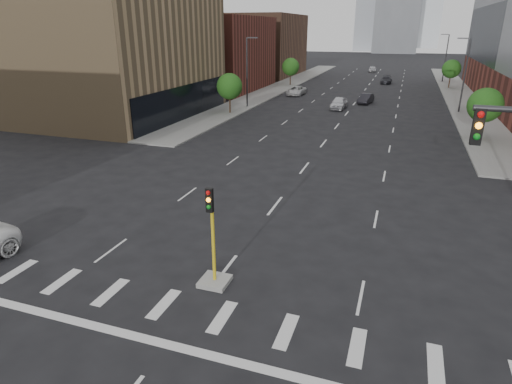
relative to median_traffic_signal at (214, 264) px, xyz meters
The scene contains 18 objects.
sidewalk_left_far 66.75m from the median_traffic_signal, 102.99° to the left, with size 5.00×92.00×0.15m, color gray.
sidewalk_right_far 66.75m from the median_traffic_signal, 77.01° to the left, with size 5.00×92.00×0.15m, color gray.
building_left_mid 41.90m from the median_traffic_signal, 131.55° to the left, with size 20.00×24.00×14.00m, color #9A7D57.
building_left_far_a 63.52m from the median_traffic_signal, 115.74° to the left, with size 20.00×22.00×12.00m, color brown.
building_left_far_b 87.64m from the median_traffic_signal, 108.32° to the left, with size 20.00×24.00×13.00m, color brown.
median_traffic_signal is the anchor object (origin of this frame).
streetlight_right_a 48.12m from the median_traffic_signal, 73.76° to the left, with size 1.60×0.22×9.07m.
streetlight_right_b 82.23m from the median_traffic_signal, 80.60° to the left, with size 1.60×0.22×9.07m.
streetlight_left 43.36m from the median_traffic_signal, 108.10° to the left, with size 1.60×0.22×9.07m.
tree_left_near 38.73m from the median_traffic_signal, 111.23° to the left, with size 3.20×3.20×4.85m.
tree_left_far 67.54m from the median_traffic_signal, 101.97° to the left, with size 3.20×3.20×4.85m.
tree_right_near 34.13m from the median_traffic_signal, 65.72° to the left, with size 3.20×3.20×4.85m.
tree_right_far 72.44m from the median_traffic_signal, 78.85° to the left, with size 3.20×3.20×4.85m.
car_near_left 43.98m from the median_traffic_signal, 91.95° to the left, with size 1.85×4.60×1.57m, color silver.
car_mid_right 49.60m from the median_traffic_signal, 88.27° to the left, with size 1.46×4.18×1.38m, color black.
car_far_left 55.26m from the median_traffic_signal, 100.34° to the left, with size 2.33×5.04×1.40m, color #BCBCBC.
car_deep_right 74.90m from the median_traffic_signal, 87.72° to the left, with size 1.94×4.78×1.39m, color black.
car_distant 97.94m from the median_traffic_signal, 90.88° to the left, with size 1.74×4.33×1.47m, color #B7B8BC.
Camera 1 is at (6.74, -5.20, 10.19)m, focal length 30.00 mm.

